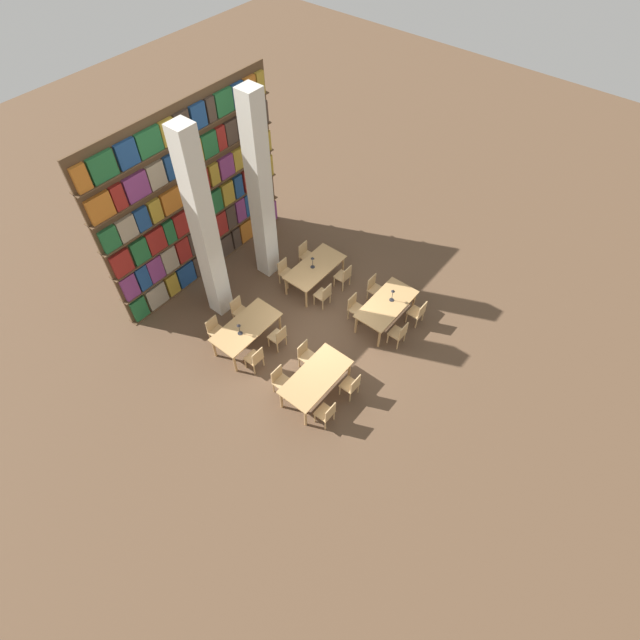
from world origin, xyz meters
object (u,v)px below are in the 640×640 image
chair_11 (239,310)px  chair_14 (344,276)px  chair_5 (355,307)px  chair_6 (418,312)px  reading_table_0 (316,378)px  chair_7 (374,288)px  reading_table_2 (246,328)px  pillar_left (204,231)px  reading_table_1 (387,305)px  chair_10 (278,337)px  chair_8 (255,358)px  pillar_center (260,193)px  desk_lamp_2 (313,260)px  chair_12 (324,294)px  chair_3 (306,355)px  chair_1 (280,380)px  reading_table_3 (315,268)px  chair_4 (399,333)px  desk_lamp_1 (239,327)px  chair_2 (351,385)px  desk_lamp_0 (393,293)px  chair_9 (216,330)px  chair_15 (306,254)px  chair_13 (285,271)px  chair_0 (327,413)px

chair_11 → chair_14: size_ratio=1.00×
chair_5 → chair_6: 1.83m
reading_table_0 → chair_7: chair_7 is taller
reading_table_2 → pillar_left: bearing=73.9°
reading_table_1 → chair_10: (-2.70, 1.79, -0.21)m
chair_6 → chair_8: same height
pillar_center → desk_lamp_2: 2.53m
chair_5 → chair_12: bearing=-79.6°
reading_table_0 → chair_5: (2.74, 0.75, -0.21)m
chair_6 → chair_12: same height
chair_8 → chair_11: (0.94, 1.54, 0.00)m
chair_3 → chair_10: (-0.01, 1.00, 0.00)m
chair_1 → desk_lamp_2: bearing=-152.8°
reading_table_1 → chair_12: chair_12 is taller
pillar_left → reading_table_1: pillar_left is taller
pillar_left → chair_14: 4.61m
chair_3 → reading_table_3: size_ratio=0.43×
chair_4 → desk_lamp_1: size_ratio=2.12×
chair_5 → desk_lamp_1: desk_lamp_1 is taller
chair_7 → chair_10: (-3.22, 1.02, 0.00)m
chair_3 → chair_11: (-0.01, 2.55, 0.00)m
chair_2 → desk_lamp_1: size_ratio=2.12×
chair_14 → reading_table_1: bearing=-100.6°
chair_1 → chair_8: size_ratio=1.00×
desk_lamp_1 → desk_lamp_0: bearing=-35.0°
reading_table_0 → chair_5: chair_5 is taller
chair_9 → chair_15: same height
desk_lamp_2 → chair_15: bearing=53.8°
reading_table_0 → desk_lamp_2: desk_lamp_2 is taller
chair_8 → chair_9: (0.00, 1.54, 0.00)m
chair_8 → chair_1: bearing=-95.2°
chair_7 → desk_lamp_0: bearing=68.1°
pillar_left → desk_lamp_2: bearing=-31.9°
pillar_center → chair_2: (-2.11, -4.92, -2.54)m
pillar_left → chair_4: size_ratio=6.97×
chair_1 → chair_7: same height
reading_table_3 → chair_2: bearing=-127.6°
desk_lamp_0 → chair_15: bearing=87.6°
desk_lamp_0 → chair_13: 3.53m
chair_0 → chair_3: same height
chair_2 → chair_13: (2.04, 4.10, 0.00)m
chair_1 → chair_5: bearing=179.7°
chair_15 → desk_lamp_2: 1.07m
chair_2 → chair_11: size_ratio=1.00×
reading_table_0 → desk_lamp_0: 3.43m
desk_lamp_1 → reading_table_1: bearing=-36.2°
chair_14 → desk_lamp_1: bearing=169.2°
chair_9 → desk_lamp_2: 3.57m
chair_11 → chair_4: bearing=118.5°
chair_14 → reading_table_2: bearing=167.6°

